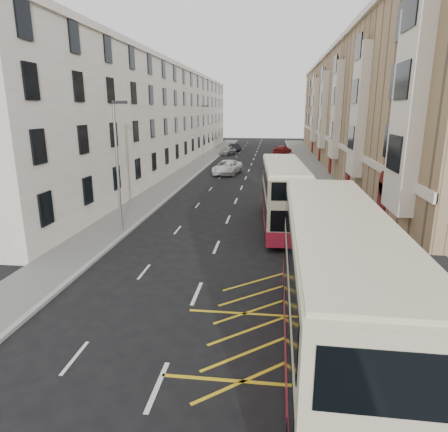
# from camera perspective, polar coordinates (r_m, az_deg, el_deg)

# --- Properties ---
(ground) EXTENTS (200.00, 200.00, 0.00)m
(ground) POSITION_cam_1_polar(r_m,az_deg,el_deg) (14.11, -7.11, -18.00)
(ground) COLOR black
(ground) RESTS_ON ground
(pavement_right) EXTENTS (4.00, 120.00, 0.15)m
(pavement_right) POSITION_cam_1_polar(r_m,az_deg,el_deg) (42.42, 13.60, 4.29)
(pavement_right) COLOR #60605C
(pavement_right) RESTS_ON ground
(pavement_left) EXTENTS (3.00, 120.00, 0.15)m
(pavement_left) POSITION_cam_1_polar(r_m,az_deg,el_deg) (43.44, -7.22, 4.84)
(pavement_left) COLOR #60605C
(pavement_left) RESTS_ON ground
(kerb_right) EXTENTS (0.25, 120.00, 0.15)m
(kerb_right) POSITION_cam_1_polar(r_m,az_deg,el_deg) (42.23, 10.90, 4.40)
(kerb_right) COLOR #969590
(kerb_right) RESTS_ON ground
(kerb_left) EXTENTS (0.25, 120.00, 0.15)m
(kerb_left) POSITION_cam_1_polar(r_m,az_deg,el_deg) (43.10, -5.28, 4.82)
(kerb_left) COLOR #969590
(kerb_left) RESTS_ON ground
(road_markings) EXTENTS (10.00, 110.00, 0.01)m
(road_markings) POSITION_cam_1_polar(r_m,az_deg,el_deg) (57.04, 3.89, 7.27)
(road_markings) COLOR silver
(road_markings) RESTS_ON ground
(terrace_right) EXTENTS (10.75, 79.00, 15.25)m
(terrace_right) POSITION_cam_1_polar(r_m,az_deg,el_deg) (58.03, 19.36, 14.07)
(terrace_right) COLOR #A3835F
(terrace_right) RESTS_ON ground
(terrace_left) EXTENTS (9.18, 79.00, 13.25)m
(terrace_left) POSITION_cam_1_polar(r_m,az_deg,el_deg) (59.30, -9.42, 13.72)
(terrace_left) COLOR white
(terrace_left) RESTS_ON ground
(guard_railing) EXTENTS (0.06, 6.56, 1.01)m
(guard_railing) POSITION_cam_1_polar(r_m,az_deg,el_deg) (18.76, 16.36, -6.89)
(guard_railing) COLOR red
(guard_railing) RESTS_ON pavement_right
(street_lamp_near) EXTENTS (0.93, 0.18, 8.00)m
(street_lamp_near) POSITION_cam_1_polar(r_m,az_deg,el_deg) (25.45, -14.93, 7.69)
(street_lamp_near) COLOR slate
(street_lamp_near) RESTS_ON pavement_left
(street_lamp_far) EXTENTS (0.93, 0.18, 8.00)m
(street_lamp_far) POSITION_cam_1_polar(r_m,az_deg,el_deg) (54.35, -3.05, 11.81)
(street_lamp_far) COLOR slate
(street_lamp_far) RESTS_ON pavement_left
(double_decker_front) EXTENTS (2.90, 12.10, 4.81)m
(double_decker_front) POSITION_cam_1_polar(r_m,az_deg,el_deg) (12.43, 15.48, -10.37)
(double_decker_front) COLOR beige
(double_decker_front) RESTS_ON ground
(double_decker_rear) EXTENTS (3.04, 10.92, 4.31)m
(double_decker_rear) POSITION_cam_1_polar(r_m,az_deg,el_deg) (26.74, 8.41, 3.06)
(double_decker_rear) COLOR beige
(double_decker_rear) RESTS_ON ground
(pedestrian_mid) EXTENTS (1.02, 0.86, 1.85)m
(pedestrian_mid) POSITION_cam_1_polar(r_m,az_deg,el_deg) (17.37, 29.00, -9.27)
(pedestrian_mid) COLOR black
(pedestrian_mid) RESTS_ON pavement_right
(pedestrian_far) EXTENTS (1.11, 0.70, 1.76)m
(pedestrian_far) POSITION_cam_1_polar(r_m,az_deg,el_deg) (20.67, 15.87, -4.29)
(pedestrian_far) COLOR black
(pedestrian_far) RESTS_ON pavement_right
(white_van) EXTENTS (3.47, 6.21, 1.64)m
(white_van) POSITION_cam_1_polar(r_m,az_deg,el_deg) (48.89, 0.46, 6.98)
(white_van) COLOR white
(white_van) RESTS_ON ground
(car_silver) EXTENTS (2.88, 4.47, 1.42)m
(car_silver) POSITION_cam_1_polar(r_m,az_deg,el_deg) (69.66, 0.52, 9.29)
(car_silver) COLOR #9B9EA2
(car_silver) RESTS_ON ground
(car_dark) EXTENTS (2.79, 4.48, 1.39)m
(car_dark) POSITION_cam_1_polar(r_m,az_deg,el_deg) (76.31, 1.52, 9.78)
(car_dark) COLOR black
(car_dark) RESTS_ON ground
(car_red) EXTENTS (3.74, 5.63, 1.52)m
(car_red) POSITION_cam_1_polar(r_m,az_deg,el_deg) (71.58, 8.33, 9.33)
(car_red) COLOR maroon
(car_red) RESTS_ON ground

